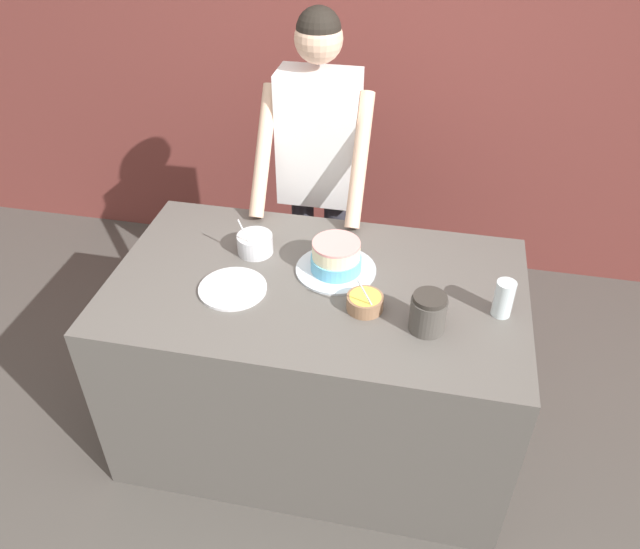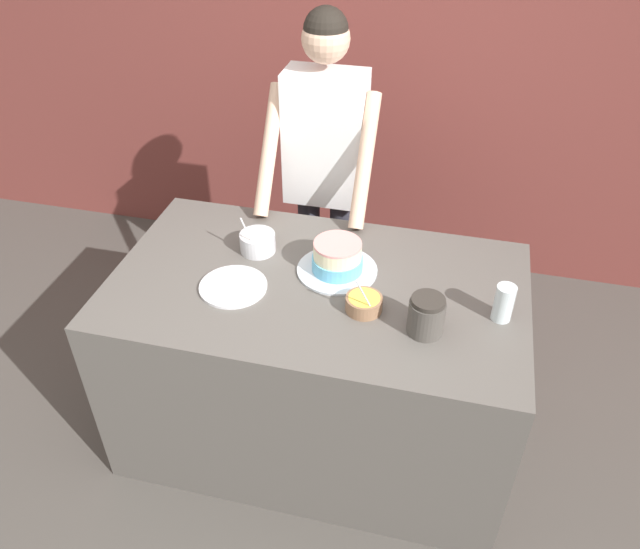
{
  "view_description": "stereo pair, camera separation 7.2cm",
  "coord_description": "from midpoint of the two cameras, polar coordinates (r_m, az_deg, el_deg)",
  "views": [
    {
      "loc": [
        0.41,
        -1.43,
        2.42
      ],
      "look_at": [
        0.02,
        0.43,
        0.97
      ],
      "focal_mm": 35.0,
      "sensor_mm": 36.0,
      "label": 1
    },
    {
      "loc": [
        0.48,
        -1.41,
        2.42
      ],
      "look_at": [
        0.02,
        0.43,
        0.97
      ],
      "focal_mm": 35.0,
      "sensor_mm": 36.0,
      "label": 2
    }
  ],
  "objects": [
    {
      "name": "ceramic_plate",
      "position": [
        2.48,
        -8.81,
        -1.28
      ],
      "size": [
        0.27,
        0.27,
        0.01
      ],
      "color": "silver",
      "rests_on": "counter"
    },
    {
      "name": "wall_back",
      "position": [
        3.66,
        4.39,
        19.44
      ],
      "size": [
        10.0,
        0.05,
        2.6
      ],
      "color": "brown",
      "rests_on": "ground_plane"
    },
    {
      "name": "person_baker",
      "position": [
        3.01,
        -0.84,
        10.79
      ],
      "size": [
        0.51,
        0.48,
        1.75
      ],
      "color": "#2D2D38",
      "rests_on": "ground_plane"
    },
    {
      "name": "frosting_bowl_white",
      "position": [
        2.65,
        -6.74,
        2.87
      ],
      "size": [
        0.15,
        0.15,
        0.18
      ],
      "color": "silver",
      "rests_on": "counter"
    },
    {
      "name": "cake",
      "position": [
        2.51,
        0.67,
        1.46
      ],
      "size": [
        0.33,
        0.33,
        0.14
      ],
      "color": "silver",
      "rests_on": "counter"
    },
    {
      "name": "ground_plane",
      "position": [
        2.84,
        -3.19,
        -21.15
      ],
      "size": [
        14.0,
        14.0,
        0.0
      ],
      "primitive_type": "plane",
      "color": "#4C4742"
    },
    {
      "name": "stoneware_jar",
      "position": [
        2.26,
        8.96,
        -3.49
      ],
      "size": [
        0.13,
        0.13,
        0.15
      ],
      "color": "#4C4742",
      "rests_on": "counter"
    },
    {
      "name": "drinking_glass",
      "position": [
        2.38,
        15.62,
        -2.14
      ],
      "size": [
        0.07,
        0.07,
        0.15
      ],
      "color": "silver",
      "rests_on": "counter"
    },
    {
      "name": "counter",
      "position": [
        2.78,
        -1.04,
        -7.99
      ],
      "size": [
        1.66,
        0.97,
        0.89
      ],
      "color": "#5B5651",
      "rests_on": "ground_plane"
    },
    {
      "name": "frosting_bowl_yellow",
      "position": [
        2.34,
        3.26,
        -2.52
      ],
      "size": [
        0.14,
        0.14,
        0.18
      ],
      "color": "#936B4C",
      "rests_on": "counter"
    }
  ]
}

